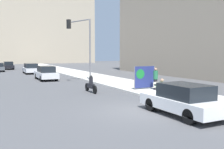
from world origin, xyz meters
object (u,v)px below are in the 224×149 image
Objects in this scene: jogger_on_sidewalk at (156,79)px; traffic_light_pole at (83,39)px; car_on_road_far_lane at (8,65)px; seated_protester at (162,88)px; protest_banner at (144,77)px; motorcycle_on_road at (91,85)px; car_on_road_nearest at (46,73)px; parked_car_curbside at (183,100)px; car_on_road_midblock at (31,69)px.

traffic_light_pole is (-2.73, 8.29, 3.28)m from jogger_on_sidewalk.
seated_protester is at bearing -80.27° from car_on_road_far_lane.
protest_banner reaches higher than jogger_on_sidewalk.
motorcycle_on_road is at bearing -83.88° from car_on_road_far_lane.
traffic_light_pole is 5.93m from car_on_road_nearest.
jogger_on_sidewalk reaches higher than seated_protester.
parked_car_curbside is 18.78m from car_on_road_nearest.
jogger_on_sidewalk is 7.26m from parked_car_curbside.
seated_protester is at bearing 65.89° from parked_car_curbside.
jogger_on_sidewalk reaches higher than motorcycle_on_road.
car_on_road_nearest is at bearing 97.29° from parked_car_curbside.
protest_banner is 4.13m from motorcycle_on_road.
car_on_road_far_lane is at bearing 85.93° from seated_protester.
car_on_road_nearest is at bearing 91.04° from seated_protester.
parked_car_curbside is at bearing -83.34° from car_on_road_far_lane.
jogger_on_sidewalk is 22.61m from car_on_road_midblock.
seated_protester is at bearing -106.81° from protest_banner.
traffic_light_pole reaches higher than seated_protester.
seated_protester is 0.26× the size of car_on_road_far_lane.
seated_protester is 0.63× the size of protest_banner.
motorcycle_on_road is (-1.75, -6.55, -3.71)m from traffic_light_pole.
traffic_light_pole is at bearing -85.32° from jogger_on_sidewalk.
parked_car_curbside is 28.49m from car_on_road_midblock.
car_on_road_far_lane is (-2.20, 12.13, -0.02)m from car_on_road_midblock.
jogger_on_sidewalk reaches higher than car_on_road_far_lane.
car_on_road_midblock is 12.33m from car_on_road_far_lane.
jogger_on_sidewalk is 34.92m from car_on_road_far_lane.
protest_banner is 34.11m from car_on_road_far_lane.
parked_car_curbside is 0.96× the size of car_on_road_far_lane.
car_on_road_far_lane is 32.46m from motorcycle_on_road.
traffic_light_pole is 1.28× the size of car_on_road_nearest.
motorcycle_on_road is (-1.27, 8.24, -0.18)m from parked_car_curbside.
car_on_road_far_lane is (-5.21, 25.72, -3.54)m from traffic_light_pole.
protest_banner is at bearing -14.39° from motorcycle_on_road.
car_on_road_far_lane reaches higher than seated_protester.
car_on_road_nearest is 1.08× the size of car_on_road_far_lane.
protest_banner is 0.43× the size of parked_car_curbside.
car_on_road_nearest reaches higher than car_on_road_midblock.
car_on_road_midblock is 20.18m from motorcycle_on_road.
car_on_road_midblock is (-4.14, 24.79, -0.02)m from seated_protester.
seated_protester is 3.34m from jogger_on_sidewalk.
motorcycle_on_road is at bearing 165.61° from protest_banner.
parked_car_curbside is at bearing -110.52° from protest_banner.
seated_protester is 0.26× the size of car_on_road_midblock.
traffic_light_pole is 2.87× the size of motorcycle_on_road.
motorcycle_on_road is at bearing 98.74° from parked_car_curbside.
traffic_light_pole reaches higher than car_on_road_far_lane.
traffic_light_pole is 14.35m from car_on_road_midblock.
car_on_road_midblock reaches higher than motorcycle_on_road.
protest_banner is (-0.51, 0.71, 0.09)m from jogger_on_sidewalk.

